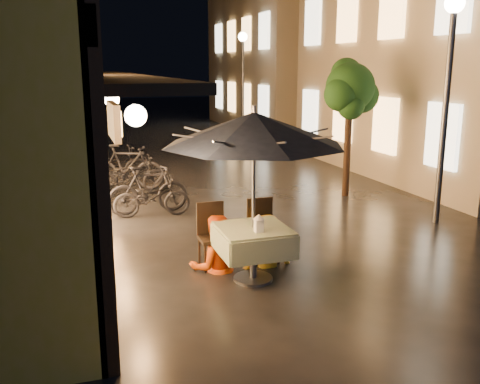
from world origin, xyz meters
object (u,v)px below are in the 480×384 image
object	(u,v)px
cafe_table	(253,241)
table_lantern	(259,222)
streetlamp_near	(449,69)
person_orange	(215,216)
person_yellow	(266,217)
bicycle_0	(152,197)
patio_umbrella	(254,129)

from	to	relation	value
cafe_table	table_lantern	xyz separation A→B (m)	(0.00, -0.22, 0.33)
streetlamp_near	person_orange	xyz separation A→B (m)	(-4.73, -1.02, -2.10)
streetlamp_near	person_yellow	bearing A→B (deg)	-164.32
person_orange	bicycle_0	bearing A→B (deg)	-79.76
patio_umbrella	table_lantern	world-z (taller)	patio_umbrella
table_lantern	person_orange	bearing A→B (deg)	115.73
cafe_table	person_yellow	size ratio (longest dim) A/B	0.65
cafe_table	person_yellow	xyz separation A→B (m)	(0.38, 0.50, 0.18)
person_yellow	streetlamp_near	bearing A→B (deg)	-166.20
person_orange	patio_umbrella	bearing A→B (deg)	125.44
streetlamp_near	table_lantern	bearing A→B (deg)	-157.06
streetlamp_near	table_lantern	world-z (taller)	streetlamp_near
bicycle_0	person_orange	bearing A→B (deg)	-167.15
patio_umbrella	person_yellow	size ratio (longest dim) A/B	1.64
table_lantern	bicycle_0	bearing A→B (deg)	102.14
patio_umbrella	person_orange	distance (m)	1.51
patio_umbrella	person_orange	size ratio (longest dim) A/B	1.54
cafe_table	person_yellow	world-z (taller)	person_yellow
person_orange	person_yellow	bearing A→B (deg)	175.38
streetlamp_near	cafe_table	size ratio (longest dim) A/B	4.27
patio_umbrella	bicycle_0	distance (m)	4.21
cafe_table	person_orange	distance (m)	0.75
streetlamp_near	table_lantern	size ratio (longest dim) A/B	16.92
cafe_table	streetlamp_near	bearing A→B (deg)	20.42
person_orange	table_lantern	bearing A→B (deg)	117.68
cafe_table	table_lantern	bearing A→B (deg)	-90.00
streetlamp_near	cafe_table	world-z (taller)	streetlamp_near
streetlamp_near	cafe_table	xyz separation A→B (m)	(-4.34, -1.62, -2.33)
table_lantern	person_orange	distance (m)	0.91
cafe_table	table_lantern	distance (m)	0.40
patio_umbrella	person_yellow	world-z (taller)	patio_umbrella
table_lantern	person_orange	world-z (taller)	person_orange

